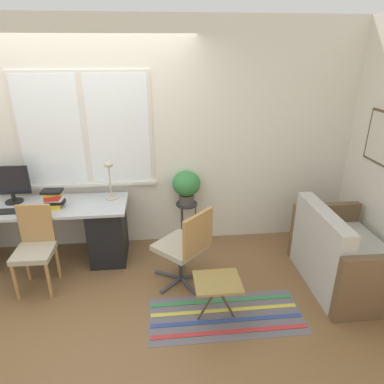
{
  "coord_description": "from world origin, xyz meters",
  "views": [
    {
      "loc": [
        0.78,
        -3.31,
        2.37
      ],
      "look_at": [
        1.14,
        0.16,
        0.88
      ],
      "focal_mm": 32.0,
      "sensor_mm": 36.0,
      "label": 1
    }
  ],
  "objects_px": {
    "desk_lamp": "(109,175)",
    "couch_loveseat": "(343,258)",
    "office_chair_swivel": "(185,246)",
    "desk_chair_wooden": "(35,246)",
    "plant_stand": "(187,208)",
    "keyboard": "(6,212)",
    "book_stack": "(53,198)",
    "mouse": "(29,211)",
    "potted_plant": "(186,185)",
    "folding_stool": "(217,284)",
    "monitor": "(11,184)"
  },
  "relations": [
    {
      "from": "desk_lamp",
      "to": "couch_loveseat",
      "type": "xyz_separation_m",
      "value": [
        2.47,
        -0.87,
        -0.71
      ]
    },
    {
      "from": "monitor",
      "to": "keyboard",
      "type": "bearing_deg",
      "value": -89.14
    },
    {
      "from": "mouse",
      "to": "desk_lamp",
      "type": "relative_size",
      "value": 0.13
    },
    {
      "from": "desk_chair_wooden",
      "to": "plant_stand",
      "type": "bearing_deg",
      "value": 24.53
    },
    {
      "from": "office_chair_swivel",
      "to": "couch_loveseat",
      "type": "relative_size",
      "value": 0.75
    },
    {
      "from": "book_stack",
      "to": "desk_chair_wooden",
      "type": "bearing_deg",
      "value": -108.97
    },
    {
      "from": "desk_lamp",
      "to": "couch_loveseat",
      "type": "bearing_deg",
      "value": -19.46
    },
    {
      "from": "desk_lamp",
      "to": "couch_loveseat",
      "type": "distance_m",
      "value": 2.71
    },
    {
      "from": "office_chair_swivel",
      "to": "plant_stand",
      "type": "bearing_deg",
      "value": -140.31
    },
    {
      "from": "desk_chair_wooden",
      "to": "office_chair_swivel",
      "type": "height_order",
      "value": "desk_chair_wooden"
    },
    {
      "from": "monitor",
      "to": "desk_lamp",
      "type": "height_order",
      "value": "desk_lamp"
    },
    {
      "from": "book_stack",
      "to": "potted_plant",
      "type": "xyz_separation_m",
      "value": [
        1.5,
        0.31,
        -0.03
      ]
    },
    {
      "from": "office_chair_swivel",
      "to": "plant_stand",
      "type": "height_order",
      "value": "office_chair_swivel"
    },
    {
      "from": "desk_lamp",
      "to": "book_stack",
      "type": "relative_size",
      "value": 1.93
    },
    {
      "from": "office_chair_swivel",
      "to": "desk_chair_wooden",
      "type": "bearing_deg",
      "value": -49.3
    },
    {
      "from": "desk_lamp",
      "to": "office_chair_swivel",
      "type": "relative_size",
      "value": 0.51
    },
    {
      "from": "desk_chair_wooden",
      "to": "monitor",
      "type": "bearing_deg",
      "value": 122.7
    },
    {
      "from": "keyboard",
      "to": "plant_stand",
      "type": "distance_m",
      "value": 2.04
    },
    {
      "from": "potted_plant",
      "to": "plant_stand",
      "type": "bearing_deg",
      "value": -153.43
    },
    {
      "from": "desk_lamp",
      "to": "plant_stand",
      "type": "bearing_deg",
      "value": 7.94
    },
    {
      "from": "keyboard",
      "to": "couch_loveseat",
      "type": "distance_m",
      "value": 3.64
    },
    {
      "from": "office_chair_swivel",
      "to": "potted_plant",
      "type": "height_order",
      "value": "potted_plant"
    },
    {
      "from": "mouse",
      "to": "plant_stand",
      "type": "xyz_separation_m",
      "value": [
        1.74,
        0.41,
        -0.24
      ]
    },
    {
      "from": "mouse",
      "to": "book_stack",
      "type": "distance_m",
      "value": 0.28
    },
    {
      "from": "mouse",
      "to": "couch_loveseat",
      "type": "height_order",
      "value": "couch_loveseat"
    },
    {
      "from": "plant_stand",
      "to": "book_stack",
      "type": "bearing_deg",
      "value": -168.21
    },
    {
      "from": "monitor",
      "to": "book_stack",
      "type": "bearing_deg",
      "value": -21.25
    },
    {
      "from": "couch_loveseat",
      "to": "plant_stand",
      "type": "xyz_separation_m",
      "value": [
        -1.57,
        1.0,
        0.19
      ]
    },
    {
      "from": "book_stack",
      "to": "mouse",
      "type": "bearing_deg",
      "value": -157.11
    },
    {
      "from": "desk_lamp",
      "to": "office_chair_swivel",
      "type": "bearing_deg",
      "value": -41.33
    },
    {
      "from": "book_stack",
      "to": "keyboard",
      "type": "bearing_deg",
      "value": -171.12
    },
    {
      "from": "monitor",
      "to": "office_chair_swivel",
      "type": "xyz_separation_m",
      "value": [
        1.91,
        -0.72,
        -0.49
      ]
    },
    {
      "from": "monitor",
      "to": "office_chair_swivel",
      "type": "bearing_deg",
      "value": -20.61
    },
    {
      "from": "plant_stand",
      "to": "desk_lamp",
      "type": "bearing_deg",
      "value": -172.06
    },
    {
      "from": "keyboard",
      "to": "mouse",
      "type": "relative_size",
      "value": 5.87
    },
    {
      "from": "keyboard",
      "to": "folding_stool",
      "type": "height_order",
      "value": "keyboard"
    },
    {
      "from": "mouse",
      "to": "book_stack",
      "type": "height_order",
      "value": "book_stack"
    },
    {
      "from": "couch_loveseat",
      "to": "folding_stool",
      "type": "height_order",
      "value": "couch_loveseat"
    },
    {
      "from": "keyboard",
      "to": "mouse",
      "type": "height_order",
      "value": "mouse"
    },
    {
      "from": "keyboard",
      "to": "book_stack",
      "type": "relative_size",
      "value": 1.49
    },
    {
      "from": "plant_stand",
      "to": "office_chair_swivel",
      "type": "bearing_deg",
      "value": -95.83
    },
    {
      "from": "plant_stand",
      "to": "folding_stool",
      "type": "relative_size",
      "value": 1.28
    },
    {
      "from": "office_chair_swivel",
      "to": "couch_loveseat",
      "type": "distance_m",
      "value": 1.67
    },
    {
      "from": "mouse",
      "to": "couch_loveseat",
      "type": "bearing_deg",
      "value": -9.98
    },
    {
      "from": "keyboard",
      "to": "potted_plant",
      "type": "height_order",
      "value": "potted_plant"
    },
    {
      "from": "keyboard",
      "to": "book_stack",
      "type": "distance_m",
      "value": 0.51
    },
    {
      "from": "mouse",
      "to": "desk_chair_wooden",
      "type": "bearing_deg",
      "value": -70.08
    },
    {
      "from": "monitor",
      "to": "book_stack",
      "type": "relative_size",
      "value": 1.86
    },
    {
      "from": "potted_plant",
      "to": "folding_stool",
      "type": "relative_size",
      "value": 0.98
    },
    {
      "from": "plant_stand",
      "to": "couch_loveseat",
      "type": "bearing_deg",
      "value": -32.37
    }
  ]
}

